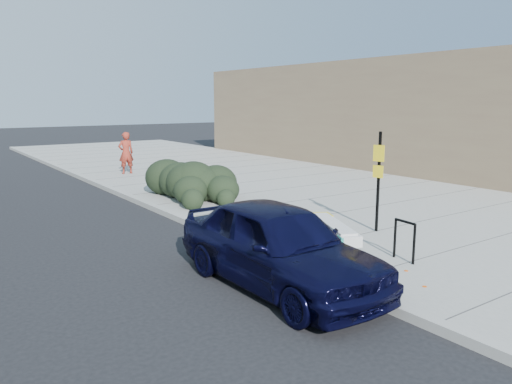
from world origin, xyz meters
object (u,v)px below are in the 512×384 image
bike_rack (405,237)px  sedan_navy (278,245)px  bench (334,229)px  sign_post (378,175)px  pedestrian (126,153)px

bike_rack → sedan_navy: (-2.66, 0.63, 0.13)m
bench → sedan_navy: bearing=-138.5°
sign_post → sedan_navy: (-3.97, -1.23, -0.76)m
bike_rack → pedestrian: (-0.06, 14.81, 0.41)m
bench → bike_rack: bearing=-33.0°
sedan_navy → pedestrian: 14.42m
bench → pedestrian: (0.70, 13.60, 0.41)m
bench → sedan_navy: 1.99m
bench → bike_rack: (0.76, -1.21, -0.01)m
sedan_navy → pedestrian: (2.60, 14.18, 0.29)m
bike_rack → bench: bearing=128.7°
bike_rack → sign_post: size_ratio=0.34×
bench → pedestrian: bearing=111.7°
sign_post → pedestrian: bearing=80.2°
bench → bike_rack: bike_rack is taller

